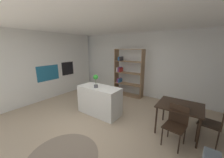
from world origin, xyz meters
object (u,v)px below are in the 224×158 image
Objects in this scene: dining_chair_window_side at (216,122)px; dining_chair_near at (176,122)px; built_in_oven at (68,68)px; kitchen_island at (99,100)px; potted_plant_on_island at (96,80)px; open_bookshelf at (127,73)px; dining_table at (180,108)px.

dining_chair_near is at bearing -49.50° from dining_chair_window_side.
kitchen_island is (2.56, -0.75, -0.71)m from built_in_oven.
dining_chair_window_side is at bearing -3.84° from built_in_oven.
dining_chair_window_side is (5.52, -0.37, -0.62)m from built_in_oven.
open_bookshelf reaches higher than potted_plant_on_island.
open_bookshelf is 2.91m from dining_table.
dining_table is 0.72m from dining_chair_window_side.
built_in_oven is 0.64× the size of dining_chair_window_side.
potted_plant_on_island is 0.45× the size of dining_chair_window_side.
dining_table is (2.39, -1.63, -0.34)m from open_bookshelf.
kitchen_island is 1.51× the size of dining_chair_window_side.
dining_chair_window_side reaches higher than dining_chair_near.
dining_chair_near is (2.26, -0.06, 0.08)m from kitchen_island.
kitchen_island is 1.37× the size of dining_table.
dining_chair_window_side is 0.83m from dining_chair_near.
dining_table is at bearing 12.19° from potted_plant_on_island.
kitchen_island is 2.26m from dining_chair_near.
dining_chair_window_side is (2.96, 0.38, 0.10)m from kitchen_island.
dining_table is at bearing 9.88° from kitchen_island.
kitchen_island is 2.29m from dining_table.
potted_plant_on_island is 2.13m from open_bookshelf.
dining_table is (2.29, 0.49, -0.48)m from potted_plant_on_island.
potted_plant_on_island is 0.20× the size of open_bookshelf.
kitchen_island is 0.70m from potted_plant_on_island.
potted_plant_on_island reaches higher than dining_chair_near.
potted_plant_on_island is at bearing -167.81° from dining_table.
kitchen_island is 2.10m from open_bookshelf.
built_in_oven is 2.76m from kitchen_island.
built_in_oven is at bearing -152.26° from open_bookshelf.
open_bookshelf is 2.25× the size of dining_chair_window_side.
dining_chair_near is (0.01, -0.46, -0.14)m from dining_table.
dining_table is at bearing -82.87° from dining_chair_window_side.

